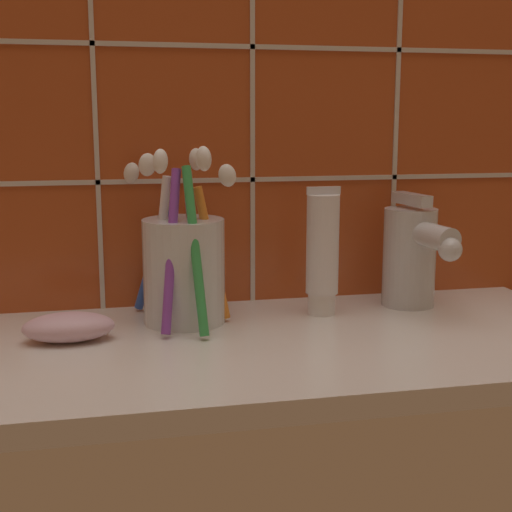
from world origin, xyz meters
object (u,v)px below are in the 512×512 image
toothpaste_tube (322,252)px  soap_bar (69,327)px  toothbrush_cup (184,265)px  sink_faucet (413,253)px

toothpaste_tube → soap_bar: toothpaste_tube is taller
toothpaste_tube → toothbrush_cup: bearing=-179.7°
toothpaste_tube → sink_faucet: toothpaste_tube is taller
sink_faucet → soap_bar: (-35.57, -4.98, -4.52)cm
soap_bar → toothpaste_tube: bearing=9.3°
toothbrush_cup → sink_faucet: 24.60cm
sink_faucet → soap_bar: 36.20cm
toothpaste_tube → sink_faucet: size_ratio=1.09×
toothbrush_cup → sink_faucet: bearing=2.1°
sink_faucet → toothpaste_tube: bearing=-92.4°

